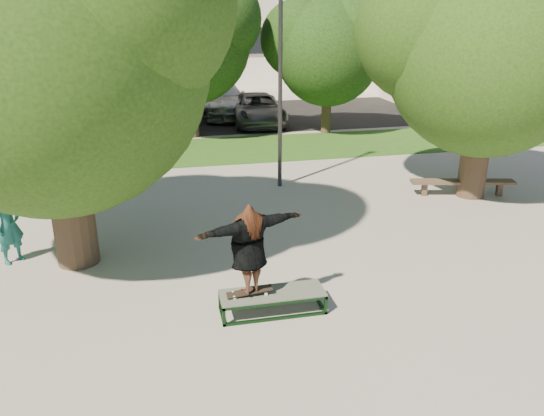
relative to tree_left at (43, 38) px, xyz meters
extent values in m
plane|color=gray|center=(4.29, -1.09, -4.42)|extent=(120.00, 120.00, 0.00)
cube|color=#174E16|center=(5.29, 8.41, -4.41)|extent=(30.00, 4.00, 0.02)
cube|color=black|center=(4.29, 14.91, -4.42)|extent=(40.00, 8.00, 0.01)
cylinder|color=#38281E|center=(0.09, -0.09, -2.82)|extent=(0.84, 0.84, 3.20)
sphere|color=#1C3E11|center=(0.09, -0.09, -0.35)|extent=(5.80, 5.80, 5.80)
cylinder|color=#38281E|center=(10.29, 1.91, -2.92)|extent=(0.76, 0.76, 3.00)
sphere|color=#1C3E11|center=(10.29, 1.91, -0.64)|extent=(5.20, 5.20, 5.20)
sphere|color=#1C3E11|center=(8.99, 2.69, 0.01)|extent=(3.90, 3.90, 3.90)
cylinder|color=#38281E|center=(-2.21, 9.91, -3.02)|extent=(0.44, 0.44, 2.80)
sphere|color=black|center=(-2.21, 9.91, -0.96)|extent=(4.40, 4.40, 4.40)
sphere|color=black|center=(-1.22, 9.47, -0.19)|extent=(3.08, 3.08, 3.08)
cylinder|color=#38281E|center=(3.29, 10.91, -2.92)|extent=(0.50, 0.50, 3.00)
sphere|color=black|center=(3.29, 10.91, -0.70)|extent=(4.80, 4.80, 4.80)
sphere|color=black|center=(2.09, 11.63, -0.10)|extent=(3.60, 3.60, 3.60)
sphere|color=black|center=(4.37, 10.43, 0.14)|extent=(3.36, 3.36, 3.36)
cylinder|color=#38281E|center=(8.79, 10.41, -3.12)|extent=(0.40, 0.40, 2.60)
sphere|color=black|center=(8.79, 10.41, -1.19)|extent=(4.20, 4.20, 4.20)
sphere|color=black|center=(7.74, 11.04, -0.67)|extent=(3.15, 3.15, 3.15)
sphere|color=black|center=(9.74, 9.99, -0.46)|extent=(2.94, 2.94, 2.94)
cylinder|color=#2D2D30|center=(5.29, 3.91, -1.42)|extent=(0.12, 0.12, 6.00)
cube|color=black|center=(2.29, 23.85, -1.42)|extent=(27.60, 0.12, 1.60)
cube|color=beige|center=(22.29, 20.91, -0.42)|extent=(15.00, 10.00, 8.00)
cube|color=#475147|center=(3.59, -2.83, -4.06)|extent=(1.80, 0.60, 0.03)
cylinder|color=white|center=(2.92, -2.91, -4.02)|extent=(0.06, 0.03, 0.06)
cylinder|color=white|center=(2.92, -2.75, -4.02)|extent=(0.06, 0.03, 0.06)
cylinder|color=white|center=(3.46, -2.91, -4.02)|extent=(0.06, 0.03, 0.06)
cylinder|color=white|center=(3.46, -2.75, -4.02)|extent=(0.06, 0.03, 0.06)
cube|color=black|center=(3.19, -2.83, -3.98)|extent=(0.78, 0.20, 0.10)
imported|color=brown|center=(3.19, -2.83, -3.18)|extent=(2.00, 1.12, 1.57)
imported|color=#185D5A|center=(-1.22, 0.21, -3.61)|extent=(0.70, 0.69, 1.62)
cube|color=brown|center=(9.05, 2.21, -4.23)|extent=(0.17, 0.17, 0.38)
cube|color=brown|center=(11.10, 1.74, -4.23)|extent=(0.17, 0.17, 0.38)
cube|color=brown|center=(10.08, 1.98, -4.02)|extent=(2.87, 1.01, 0.08)
imported|color=black|center=(2.63, 13.00, -3.68)|extent=(1.77, 4.57, 1.49)
imported|color=#56575B|center=(6.35, 12.87, -3.75)|extent=(2.51, 4.94, 1.34)
imported|color=#BABBBF|center=(4.93, 15.41, -3.60)|extent=(2.89, 5.86, 1.64)
camera|label=1|loc=(1.88, -10.60, 0.50)|focal=35.00mm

